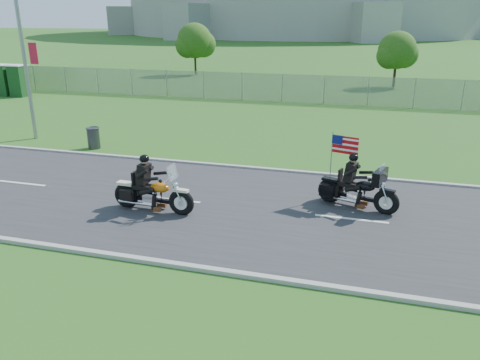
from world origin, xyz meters
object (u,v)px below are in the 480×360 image
(motorcycle_lead, at_px, (152,194))
(trash_can, at_px, (94,138))
(porta_toilet_a, at_px, (19,81))
(streetlight, at_px, (22,21))
(porta_toilet_b, at_px, (4,81))
(motorcycle_follow, at_px, (357,190))

(motorcycle_lead, height_order, trash_can, motorcycle_lead)
(porta_toilet_a, distance_m, trash_can, 18.29)
(streetlight, relative_size, porta_toilet_a, 4.35)
(trash_can, bearing_deg, porta_toilet_a, 139.54)
(porta_toilet_a, bearing_deg, porta_toilet_b, 180.00)
(porta_toilet_a, distance_m, porta_toilet_b, 1.40)
(motorcycle_lead, height_order, motorcycle_follow, motorcycle_follow)
(motorcycle_follow, distance_m, trash_can, 12.86)
(porta_toilet_a, xyz_separation_m, motorcycle_lead, (19.87, -18.00, -0.56))
(motorcycle_lead, bearing_deg, motorcycle_follow, 20.63)
(motorcycle_follow, bearing_deg, porta_toilet_b, 167.20)
(porta_toilet_b, relative_size, trash_can, 2.37)
(streetlight, height_order, trash_can, streetlight)
(porta_toilet_b, xyz_separation_m, trash_can, (15.31, -11.86, -0.66))
(trash_can, bearing_deg, motorcycle_lead, -45.84)
(streetlight, relative_size, motorcycle_follow, 3.80)
(streetlight, xyz_separation_m, trash_can, (3.89, -1.08, -5.15))
(motorcycle_follow, height_order, trash_can, motorcycle_follow)
(streetlight, distance_m, motorcycle_lead, 13.21)
(streetlight, relative_size, trash_can, 10.30)
(streetlight, height_order, motorcycle_follow, streetlight)
(porta_toilet_b, height_order, trash_can, porta_toilet_b)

